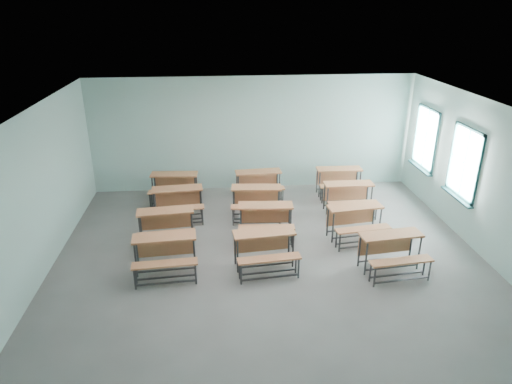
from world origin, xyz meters
The scene contains 13 objects.
room centered at (0.08, 0.03, 1.60)m, with size 9.04×8.04×3.24m.
desk_unit_r0c0 centered at (-2.13, -0.44, 0.52)m, with size 1.29×0.91×0.77m.
desk_unit_r0c1 centered at (-0.15, -0.44, 0.52)m, with size 1.32×0.95×0.77m.
desk_unit_r0c2 centered at (2.36, -0.76, 0.52)m, with size 1.32×0.95×0.77m.
desk_unit_r1c0 centered at (-2.21, 0.78, 0.52)m, with size 1.31×0.94×0.77m.
desk_unit_r1c1 centered at (0.01, 0.87, 0.52)m, with size 1.29×0.91×0.77m.
desk_unit_r1c2 centered at (2.04, 0.61, 0.52)m, with size 1.33×0.97×0.77m.
desk_unit_r2c0 centered at (-2.04, 2.07, 0.52)m, with size 1.30×0.93×0.77m.
desk_unit_r2c1 centered at (-0.10, 1.97, 0.52)m, with size 1.30×0.93×0.77m.
desk_unit_r2c2 centered at (2.27, 1.99, 0.52)m, with size 1.24×0.84×0.77m.
desk_unit_r3c0 centered at (-2.20, 3.10, 0.52)m, with size 1.29×0.92×0.77m.
desk_unit_r3c1 centered at (0.08, 3.09, 0.52)m, with size 1.29×0.91×0.77m.
desk_unit_r3c2 centered at (2.32, 3.11, 0.52)m, with size 1.25×0.85×0.77m.
Camera 1 is at (-1.07, -8.38, 5.02)m, focal length 32.00 mm.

